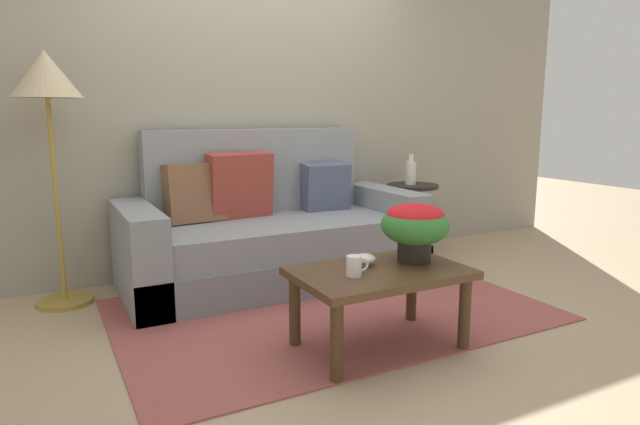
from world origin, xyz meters
TOP-DOWN VIEW (x-y plane):
  - ground_plane at (0.00, 0.00)m, footprint 14.00×14.00m
  - wall_back at (0.00, 1.29)m, footprint 6.40×0.12m
  - area_rug at (0.00, 0.03)m, footprint 2.57×1.72m
  - couch at (-0.07, 0.80)m, footprint 2.13×0.94m
  - coffee_table at (-0.04, -0.57)m, footprint 0.89×0.57m
  - side_table at (1.30, 0.92)m, footprint 0.44×0.44m
  - floor_lamp at (-1.46, 0.95)m, footprint 0.42×0.42m
  - potted_plant at (0.21, -0.53)m, footprint 0.37×0.37m
  - coffee_mug at (-0.21, -0.61)m, footprint 0.12×0.08m
  - snack_bowl at (-0.07, -0.47)m, footprint 0.12×0.12m
  - table_vase at (1.29, 0.93)m, footprint 0.09×0.09m

SIDE VIEW (x-z plane):
  - ground_plane at x=0.00m, z-range 0.00..0.00m
  - area_rug at x=0.00m, z-range 0.00..0.01m
  - couch at x=-0.07m, z-range -0.21..0.89m
  - coffee_table at x=-0.04m, z-range 0.15..0.58m
  - side_table at x=1.30m, z-range 0.12..0.73m
  - snack_bowl at x=-0.07m, z-range 0.43..0.50m
  - coffee_mug at x=-0.21m, z-range 0.43..0.53m
  - potted_plant at x=0.21m, z-range 0.48..0.79m
  - table_vase at x=1.29m, z-range 0.59..0.85m
  - wall_back at x=0.00m, z-range 0.00..2.65m
  - floor_lamp at x=-1.46m, z-range 0.54..2.14m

